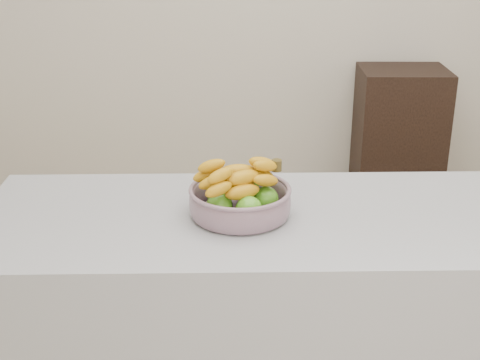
# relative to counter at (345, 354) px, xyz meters

# --- Properties ---
(counter) EXTENTS (2.00, 0.60, 0.90)m
(counter) POSITION_rel_counter_xyz_m (0.00, 0.00, 0.00)
(counter) COLOR #9E9FA6
(counter) RESTS_ON ground
(cabinet) EXTENTS (0.48, 0.39, 0.85)m
(cabinet) POSITION_rel_counter_xyz_m (0.62, 1.94, -0.03)
(cabinet) COLOR black
(cabinet) RESTS_ON ground
(fruit_bowl) EXTENTS (0.27, 0.27, 0.14)m
(fruit_bowl) POSITION_rel_counter_xyz_m (-0.31, -0.00, 0.50)
(fruit_bowl) COLOR #8B96A7
(fruit_bowl) RESTS_ON counter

